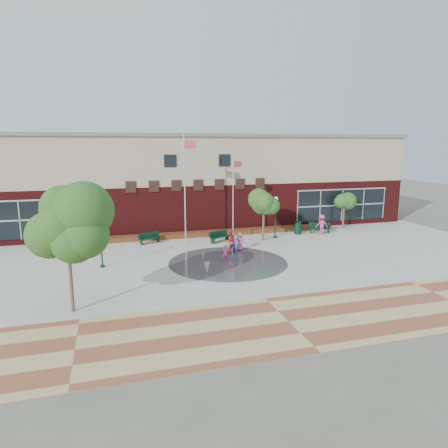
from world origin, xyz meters
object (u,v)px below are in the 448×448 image
object	(u,v)px
tree_big_left	(66,222)
flagpole_left	(185,185)
flagpole_right	(233,194)
bench_left	(150,240)
child_splash	(225,253)
trash_can	(298,228)

from	to	relation	value
tree_big_left	flagpole_left	bearing A→B (deg)	56.33
flagpole_left	flagpole_right	xyz separation A→B (m)	(4.15, 0.07, -0.94)
flagpole_right	bench_left	bearing A→B (deg)	159.08
flagpole_left	flagpole_right	bearing A→B (deg)	19.52
flagpole_left	tree_big_left	bearing A→B (deg)	-105.04
bench_left	child_splash	distance (m)	8.21
child_splash	tree_big_left	bearing A→B (deg)	22.45
tree_big_left	bench_left	bearing A→B (deg)	68.61
flagpole_left	tree_big_left	world-z (taller)	flagpole_left
flagpole_left	child_splash	distance (m)	7.44
trash_can	child_splash	distance (m)	11.14
trash_can	tree_big_left	xyz separation A→B (m)	(-18.74, -12.91, 3.95)
tree_big_left	trash_can	bearing A→B (deg)	34.57
child_splash	flagpole_right	bearing A→B (deg)	-123.03
flagpole_left	bench_left	distance (m)	5.62
flagpole_right	bench_left	xyz separation A→B (m)	(-7.08, 0.93, -3.75)
flagpole_left	trash_can	world-z (taller)	flagpole_left
flagpole_right	bench_left	distance (m)	8.06
flagpole_right	tree_big_left	bearing A→B (deg)	-148.59
tree_big_left	child_splash	distance (m)	12.27
bench_left	flagpole_right	bearing A→B (deg)	-25.51
trash_can	bench_left	bearing A→B (deg)	179.35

